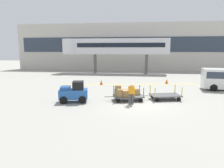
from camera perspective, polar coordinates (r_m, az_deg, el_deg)
The scene contains 10 objects.
ground_plane at distance 14.90m, azimuth 7.24°, elevation -5.63°, with size 120.00×120.00×0.00m, color #9E9B91.
apron_lead_line at distance 23.67m, azimuth 10.01°, elevation -0.05°, with size 19.86×0.20×0.01m, color yellow.
terminal_building at distance 40.38m, azimuth 7.31°, elevation 10.39°, with size 48.56×2.51×9.11m.
jet_bridge at distance 34.69m, azimuth -0.44°, elevation 10.54°, with size 18.15×3.00×5.84m.
baggage_tug at distance 15.44m, azimuth -10.78°, elevation -2.31°, with size 2.29×1.62×1.58m.
baggage_cart_lead at distance 15.69m, azimuth 4.20°, elevation -2.71°, with size 3.09×1.88×1.16m.
baggage_cart_middle at distance 16.53m, azimuth 14.87°, elevation -3.14°, with size 3.09×1.88×1.10m.
baggage_handler at distance 14.44m, azimuth 5.53°, elevation -2.55°, with size 0.51×0.52×1.56m.
safety_cone_near at distance 23.00m, azimuth -3.05°, elevation 0.49°, with size 0.36×0.36×0.55m, color #EA590F.
safety_cone_far at distance 24.57m, azimuth 15.28°, elevation 0.74°, with size 0.36×0.36×0.55m, color #EA590F.
Camera 1 is at (-0.10, -14.39, 3.86)m, focal length 32.19 mm.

